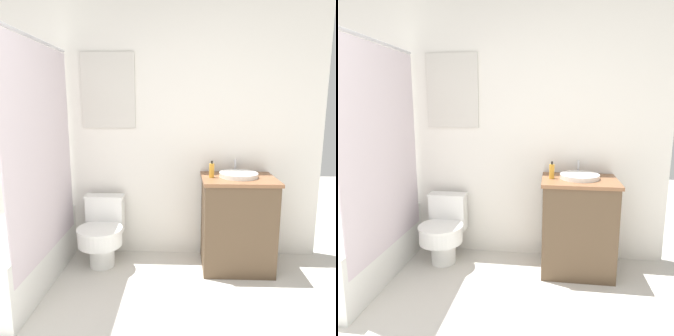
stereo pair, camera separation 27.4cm
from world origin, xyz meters
The scene contains 6 objects.
wall_back centered at (-0.01, 2.34, 1.26)m, with size 3.50×0.07×2.50m.
shower_area centered at (-0.94, 1.66, 0.30)m, with size 0.58×1.31×1.98m.
toilet centered at (-0.33, 2.04, 0.32)m, with size 0.41×0.52×0.63m.
vanity centered at (0.92, 2.04, 0.43)m, with size 0.65×0.53×0.85m.
sink centered at (0.92, 2.06, 0.88)m, with size 0.34×0.38×0.13m.
soap_bottle centered at (0.68, 2.03, 0.92)m, with size 0.05×0.05×0.15m.
Camera 2 is at (0.67, -0.81, 1.50)m, focal length 35.00 mm.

